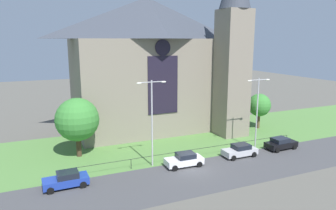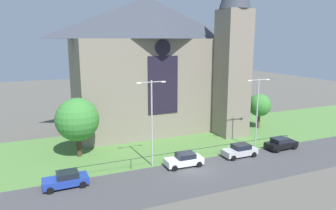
{
  "view_description": "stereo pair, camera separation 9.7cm",
  "coord_description": "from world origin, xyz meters",
  "px_view_note": "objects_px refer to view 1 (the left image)",
  "views": [
    {
      "loc": [
        -15.71,
        -28.72,
        13.78
      ],
      "look_at": [
        0.37,
        8.0,
        5.52
      ],
      "focal_mm": 33.71,
      "sensor_mm": 36.0,
      "label": 1
    },
    {
      "loc": [
        -15.62,
        -28.76,
        13.78
      ],
      "look_at": [
        0.37,
        8.0,
        5.52
      ],
      "focal_mm": 33.71,
      "sensor_mm": 36.0,
      "label": 2
    }
  ],
  "objects_px": {
    "streetlamp_near": "(152,114)",
    "parked_car_silver": "(240,150)",
    "parked_car_white": "(184,160)",
    "tree_left_near": "(77,120)",
    "parked_car_black": "(281,143)",
    "tree_right_far": "(259,105)",
    "church_building": "(154,64)",
    "parked_car_blue": "(66,180)",
    "streetlamp_far": "(257,105)"
  },
  "relations": [
    {
      "from": "streetlamp_near",
      "to": "streetlamp_far",
      "type": "distance_m",
      "value": 14.23
    },
    {
      "from": "streetlamp_near",
      "to": "parked_car_white",
      "type": "bearing_deg",
      "value": -25.58
    },
    {
      "from": "church_building",
      "to": "parked_car_black",
      "type": "height_order",
      "value": "church_building"
    },
    {
      "from": "streetlamp_near",
      "to": "parked_car_silver",
      "type": "bearing_deg",
      "value": -8.16
    },
    {
      "from": "church_building",
      "to": "parked_car_silver",
      "type": "height_order",
      "value": "church_building"
    },
    {
      "from": "tree_left_near",
      "to": "parked_car_white",
      "type": "distance_m",
      "value": 13.5
    },
    {
      "from": "streetlamp_far",
      "to": "parked_car_black",
      "type": "xyz_separation_m",
      "value": [
        2.89,
        -1.48,
        -4.99
      ]
    },
    {
      "from": "tree_right_far",
      "to": "parked_car_silver",
      "type": "xyz_separation_m",
      "value": [
        -10.28,
        -9.2,
        -2.98
      ]
    },
    {
      "from": "parked_car_white",
      "to": "church_building",
      "type": "bearing_deg",
      "value": -96.77
    },
    {
      "from": "church_building",
      "to": "parked_car_white",
      "type": "distance_m",
      "value": 18.44
    },
    {
      "from": "streetlamp_near",
      "to": "parked_car_black",
      "type": "height_order",
      "value": "streetlamp_near"
    },
    {
      "from": "streetlamp_near",
      "to": "parked_car_black",
      "type": "relative_size",
      "value": 2.26
    },
    {
      "from": "tree_left_near",
      "to": "streetlamp_near",
      "type": "relative_size",
      "value": 0.74
    },
    {
      "from": "church_building",
      "to": "streetlamp_near",
      "type": "relative_size",
      "value": 2.7
    },
    {
      "from": "church_building",
      "to": "parked_car_black",
      "type": "xyz_separation_m",
      "value": [
        11.44,
        -15.54,
        -9.53
      ]
    },
    {
      "from": "streetlamp_near",
      "to": "parked_car_blue",
      "type": "distance_m",
      "value": 10.89
    },
    {
      "from": "parked_car_white",
      "to": "parked_car_silver",
      "type": "xyz_separation_m",
      "value": [
        7.49,
        0.0,
        0.0
      ]
    },
    {
      "from": "tree_left_near",
      "to": "streetlamp_far",
      "type": "distance_m",
      "value": 22.26
    },
    {
      "from": "tree_left_near",
      "to": "parked_car_black",
      "type": "height_order",
      "value": "tree_left_near"
    },
    {
      "from": "streetlamp_near",
      "to": "parked_car_white",
      "type": "height_order",
      "value": "streetlamp_near"
    },
    {
      "from": "tree_left_near",
      "to": "streetlamp_near",
      "type": "bearing_deg",
      "value": -41.85
    },
    {
      "from": "parked_car_black",
      "to": "parked_car_white",
      "type": "bearing_deg",
      "value": 178.29
    },
    {
      "from": "church_building",
      "to": "tree_left_near",
      "type": "height_order",
      "value": "church_building"
    },
    {
      "from": "church_building",
      "to": "tree_right_far",
      "type": "relative_size",
      "value": 4.69
    },
    {
      "from": "tree_left_near",
      "to": "parked_car_white",
      "type": "xyz_separation_m",
      "value": [
        10.29,
        -7.88,
        -3.8
      ]
    },
    {
      "from": "tree_left_near",
      "to": "parked_car_blue",
      "type": "height_order",
      "value": "tree_left_near"
    },
    {
      "from": "parked_car_silver",
      "to": "parked_car_black",
      "type": "bearing_deg",
      "value": -179.28
    },
    {
      "from": "tree_left_near",
      "to": "parked_car_black",
      "type": "xyz_separation_m",
      "value": [
        24.2,
        -7.82,
        -3.8
      ]
    },
    {
      "from": "streetlamp_near",
      "to": "parked_car_white",
      "type": "relative_size",
      "value": 2.26
    },
    {
      "from": "church_building",
      "to": "streetlamp_far",
      "type": "distance_m",
      "value": 17.06
    },
    {
      "from": "tree_right_far",
      "to": "parked_car_black",
      "type": "distance_m",
      "value": 10.36
    },
    {
      "from": "parked_car_blue",
      "to": "parked_car_black",
      "type": "distance_m",
      "value": 26.53
    },
    {
      "from": "tree_right_far",
      "to": "tree_left_near",
      "type": "xyz_separation_m",
      "value": [
        -28.06,
        -1.32,
        0.83
      ]
    },
    {
      "from": "parked_car_blue",
      "to": "streetlamp_near",
      "type": "bearing_deg",
      "value": -171.45
    },
    {
      "from": "tree_right_far",
      "to": "streetlamp_far",
      "type": "distance_m",
      "value": 10.41
    },
    {
      "from": "streetlamp_near",
      "to": "streetlamp_far",
      "type": "bearing_deg",
      "value": 0.0
    },
    {
      "from": "tree_left_near",
      "to": "parked_car_silver",
      "type": "relative_size",
      "value": 1.7
    },
    {
      "from": "church_building",
      "to": "parked_car_black",
      "type": "bearing_deg",
      "value": -53.64
    },
    {
      "from": "parked_car_blue",
      "to": "parked_car_black",
      "type": "height_order",
      "value": "same"
    },
    {
      "from": "streetlamp_near",
      "to": "parked_car_blue",
      "type": "height_order",
      "value": "streetlamp_near"
    },
    {
      "from": "parked_car_white",
      "to": "parked_car_silver",
      "type": "relative_size",
      "value": 1.01
    },
    {
      "from": "streetlamp_near",
      "to": "streetlamp_far",
      "type": "xyz_separation_m",
      "value": [
        14.23,
        0.0,
        -0.26
      ]
    },
    {
      "from": "tree_right_far",
      "to": "parked_car_black",
      "type": "bearing_deg",
      "value": -112.92
    },
    {
      "from": "tree_left_near",
      "to": "parked_car_blue",
      "type": "bearing_deg",
      "value": -106.4
    },
    {
      "from": "church_building",
      "to": "parked_car_blue",
      "type": "distance_m",
      "value": 23.74
    },
    {
      "from": "church_building",
      "to": "tree_left_near",
      "type": "relative_size",
      "value": 3.64
    },
    {
      "from": "church_building",
      "to": "tree_right_far",
      "type": "bearing_deg",
      "value": -22.68
    },
    {
      "from": "streetlamp_near",
      "to": "parked_car_silver",
      "type": "xyz_separation_m",
      "value": [
        10.71,
        -1.54,
        -5.25
      ]
    },
    {
      "from": "church_building",
      "to": "parked_car_white",
      "type": "bearing_deg",
      "value": -98.99
    },
    {
      "from": "parked_car_black",
      "to": "tree_left_near",
      "type": "bearing_deg",
      "value": 160.15
    }
  ]
}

